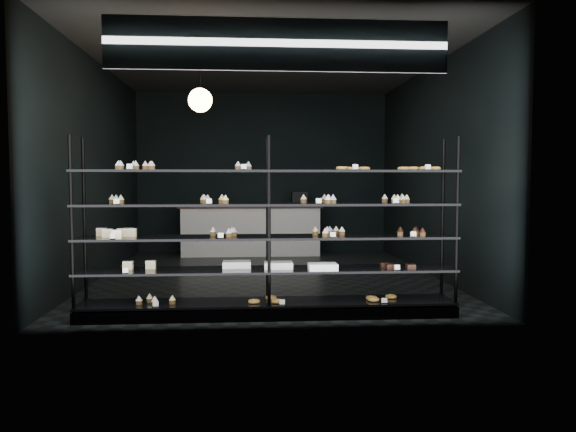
# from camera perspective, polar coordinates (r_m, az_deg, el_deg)

# --- Properties ---
(room) EXTENTS (5.01, 6.01, 3.20)m
(room) POSITION_cam_1_polar(r_m,az_deg,el_deg) (8.39, -2.07, 4.65)
(room) COLOR black
(room) RESTS_ON ground
(display_shelf) EXTENTS (4.00, 0.50, 1.91)m
(display_shelf) POSITION_cam_1_polar(r_m,az_deg,el_deg) (5.99, -2.26, -4.27)
(display_shelf) COLOR black
(display_shelf) RESTS_ON room
(signage) EXTENTS (3.30, 0.05, 0.50)m
(signage) POSITION_cam_1_polar(r_m,az_deg,el_deg) (5.61, -0.99, 16.99)
(signage) COLOR #100D42
(signage) RESTS_ON room
(pendant_lamp) EXTENTS (0.30, 0.30, 0.88)m
(pendant_lamp) POSITION_cam_1_polar(r_m,az_deg,el_deg) (7.21, -8.91, 11.56)
(pendant_lamp) COLOR black
(pendant_lamp) RESTS_ON room
(service_counter) EXTENTS (2.74, 0.65, 1.23)m
(service_counter) POSITION_cam_1_polar(r_m,az_deg,el_deg) (10.92, -3.73, -1.35)
(service_counter) COLOR silver
(service_counter) RESTS_ON room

